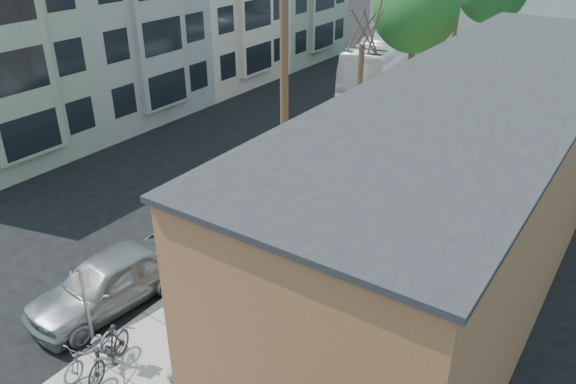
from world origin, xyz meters
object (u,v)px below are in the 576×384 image
Objects in this scene: car_2 at (306,158)px; utility_pole_near at (283,83)px; parked_bike_b at (91,351)px; car_3 at (370,119)px; parking_meter_near at (202,253)px; bus at (392,58)px; patron_green at (250,335)px; parked_bike_a at (108,352)px; car_4 at (412,95)px; cyclist at (276,238)px; sign_post at (86,305)px; tree_bare at (358,114)px; car_1 at (229,205)px; tree_leafy_mid at (416,10)px; car_0 at (108,281)px; patio_chair_b at (261,346)px; parking_meter_far at (334,164)px.

utility_pole_near is at bearing -61.76° from car_2.
parked_bike_b is 19.03m from car_3.
bus is (-4.57, 23.69, 0.66)m from parking_meter_near.
patron_green is at bearing -58.35° from car_2.
car_4 is (-2.22, 24.26, -0.04)m from parked_bike_a.
patron_green is 4.64m from cyclist.
sign_post is 2.26× the size of parking_meter_near.
tree_bare is 0.49× the size of bus.
car_1 is at bearing -94.37° from car_3.
bus is (-4.90, 28.24, 0.99)m from parked_bike_b.
car_3 is at bearing 94.74° from sign_post.
car_0 is (-2.00, -16.63, -5.60)m from tree_leafy_mid.
car_0 is (-5.17, -0.55, 0.25)m from patio_chair_b.
tree_bare is (0.41, 4.79, -2.40)m from utility_pole_near.
car_4 is (-5.17, 21.83, 0.09)m from patio_chair_b.
parking_meter_far is at bearing 69.43° from car_1.
tree_bare reaches higher than car_1.
parking_meter_near is (-0.10, 4.30, -0.85)m from sign_post.
parking_meter_far is at bearing 98.30° from patio_chair_b.
car_1 is at bearing -143.58° from utility_pole_near.
bus is at bearing 100.93° from parking_meter_near.
utility_pole_near is 4.96m from car_1.
car_0 is at bearing 122.73° from parked_bike_b.
car_1 is (-1.46, 3.07, -0.12)m from parking_meter_near.
parking_meter_near is 0.15× the size of tree_leafy_mid.
patron_green is 0.39× the size of car_2.
tree_bare is at bearing -170.38° from patron_green.
patron_green is 0.36× the size of car_1.
car_0 is at bearing -120.14° from parking_meter_near.
car_1 is at bearing 115.42° from parking_meter_near.
parked_bike_a is (0.63, -8.61, -4.69)m from utility_pole_near.
car_1 reaches higher than car_4.
utility_pole_near is 11.36× the size of patio_chair_b.
tree_leafy_mid is 1.58× the size of car_1.
car_3 is at bearing 103.06° from parking_meter_far.
car_3 reaches higher than patio_chair_b.
sign_post reaches higher than parked_bike_a.
tree_leafy_mid is (0.45, 18.43, 4.61)m from sign_post.
parking_meter_far is at bearing 83.33° from parked_bike_b.
parking_meter_near is at bearing -90.00° from parking_meter_far.
patron_green is (3.59, -2.23, 0.12)m from parking_meter_near.
car_2 is at bearing -111.63° from tree_leafy_mid.
tree_bare is (0.55, 9.03, 2.03)m from parking_meter_near.
car_1 reaches higher than parking_meter_near.
tree_bare reaches higher than patron_green.
utility_pole_near reaches higher than tree_bare.
parked_bike_a is 1.00× the size of parked_bike_b.
bus is at bearing 99.48° from sign_post.
cyclist is at bearing -82.62° from tree_bare.
utility_pole_near reaches higher than parking_meter_far.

